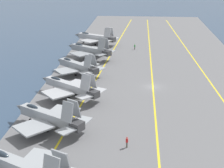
% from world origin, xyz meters
% --- Properties ---
extents(ground_plane, '(2000.00, 2000.00, 0.00)m').
position_xyz_m(ground_plane, '(0.00, 0.00, 0.00)').
color(ground_plane, '#2D425B').
extents(carrier_deck, '(209.40, 51.80, 0.40)m').
position_xyz_m(carrier_deck, '(0.00, 0.00, 0.20)').
color(carrier_deck, slate).
rests_on(carrier_deck, ground).
extents(deck_stripe_foul_line, '(188.20, 10.52, 0.01)m').
position_xyz_m(deck_stripe_foul_line, '(0.00, -14.25, 0.40)').
color(deck_stripe_foul_line, yellow).
rests_on(deck_stripe_foul_line, carrier_deck).
extents(deck_stripe_centerline, '(188.46, 0.36, 0.01)m').
position_xyz_m(deck_stripe_centerline, '(0.00, 0.00, 0.40)').
color(deck_stripe_centerline, yellow).
rests_on(deck_stripe_centerline, carrier_deck).
extents(deck_stripe_edge_line, '(188.06, 13.04, 0.01)m').
position_xyz_m(deck_stripe_edge_line, '(0.00, 14.25, 0.40)').
color(deck_stripe_edge_line, yellow).
rests_on(deck_stripe_edge_line, carrier_deck).
extents(parked_jet_second, '(13.14, 15.44, 6.53)m').
position_xyz_m(parked_jet_second, '(-22.61, 18.92, 2.74)').
color(parked_jet_second, '#93999E').
rests_on(parked_jet_second, carrier_deck).
extents(parked_jet_third, '(13.44, 16.12, 6.48)m').
position_xyz_m(parked_jet_third, '(-7.76, 18.20, 2.84)').
color(parked_jet_third, '#A8AAAF').
rests_on(parked_jet_third, carrier_deck).
extents(parked_jet_fourth, '(13.14, 14.44, 6.20)m').
position_xyz_m(parked_jet_fourth, '(7.73, 19.37, 2.72)').
color(parked_jet_fourth, '#93999E').
rests_on(parked_jet_fourth, carrier_deck).
extents(parked_jet_fifth, '(13.15, 15.85, 6.90)m').
position_xyz_m(parked_jet_fifth, '(22.92, 18.41, 3.15)').
color(parked_jet_fifth, gray).
rests_on(parked_jet_fifth, carrier_deck).
extents(parked_jet_sixth, '(12.47, 16.48, 6.46)m').
position_xyz_m(parked_jet_sixth, '(40.82, 18.98, 2.98)').
color(parked_jet_sixth, '#A8AAAF').
rests_on(parked_jet_sixth, carrier_deck).
extents(crew_red_vest, '(0.26, 0.38, 1.84)m').
position_xyz_m(crew_red_vest, '(-28.01, 4.93, 1.41)').
color(crew_red_vest, '#4C473D').
rests_on(crew_red_vest, carrier_deck).
extents(crew_green_vest, '(0.41, 0.46, 1.80)m').
position_xyz_m(crew_green_vest, '(34.87, 5.00, 1.39)').
color(crew_green_vest, '#383328').
rests_on(crew_green_vest, carrier_deck).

